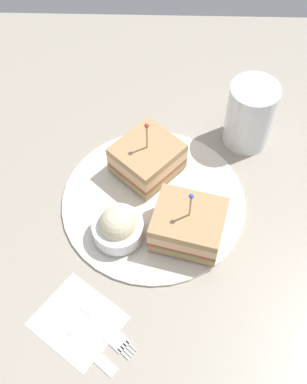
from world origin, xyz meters
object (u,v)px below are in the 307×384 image
(napkin, at_px, (78,321))
(drink_glass, at_px, (249,118))
(sandwich_half_back, at_px, (188,224))
(fork, at_px, (108,331))
(knife, at_px, (85,346))
(plate, at_px, (154,201))
(coleslaw_bowl, at_px, (118,227))
(sandwich_half_front, at_px, (147,158))

(napkin, bearing_deg, drink_glass, 142.76)
(sandwich_half_back, relative_size, drink_glass, 1.01)
(drink_glass, height_order, fork, drink_glass)
(drink_glass, bearing_deg, sandwich_half_back, -27.39)
(sandwich_half_back, relative_size, fork, 1.18)
(sandwich_half_back, distance_m, knife, 0.22)
(sandwich_half_back, xyz_separation_m, napkin, (0.13, -0.15, -0.04))
(napkin, bearing_deg, sandwich_half_back, 131.97)
(plate, distance_m, drink_glass, 0.21)
(plate, bearing_deg, napkin, -26.73)
(coleslaw_bowl, bearing_deg, napkin, -19.73)
(sandwich_half_front, height_order, knife, sandwich_half_front)
(sandwich_half_front, height_order, coleslaw_bowl, sandwich_half_front)
(sandwich_half_front, xyz_separation_m, coleslaw_bowl, (0.12, -0.04, -0.01))
(plate, relative_size, coleslaw_bowl, 3.77)
(knife, bearing_deg, fork, 125.78)
(drink_glass, distance_m, fork, 0.41)
(coleslaw_bowl, height_order, drink_glass, drink_glass)
(sandwich_half_front, bearing_deg, knife, -14.19)
(drink_glass, xyz_separation_m, fork, (0.34, -0.21, -0.05))
(coleslaw_bowl, relative_size, napkin, 0.71)
(napkin, distance_m, knife, 0.04)
(drink_glass, height_order, knife, drink_glass)
(plate, distance_m, knife, 0.24)
(plate, height_order, fork, plate)
(plate, relative_size, knife, 2.82)
(sandwich_half_back, xyz_separation_m, coleslaw_bowl, (0.00, -0.10, -0.01))
(sandwich_half_back, xyz_separation_m, knife, (0.17, -0.14, -0.03))
(coleslaw_bowl, height_order, napkin, coleslaw_bowl)
(sandwich_half_front, xyz_separation_m, fork, (0.27, -0.04, -0.03))
(knife, bearing_deg, drink_glass, 146.91)
(napkin, distance_m, fork, 0.04)
(sandwich_half_front, distance_m, coleslaw_bowl, 0.13)
(sandwich_half_back, distance_m, coleslaw_bowl, 0.10)
(sandwich_half_front, xyz_separation_m, drink_glass, (-0.08, 0.16, 0.01))
(sandwich_half_back, bearing_deg, plate, -139.24)
(napkin, xyz_separation_m, knife, (0.03, 0.01, 0.00))
(drink_glass, xyz_separation_m, napkin, (0.33, -0.25, -0.05))
(sandwich_half_back, height_order, drink_glass, drink_glass)
(coleslaw_bowl, height_order, fork, coleslaw_bowl)
(coleslaw_bowl, xyz_separation_m, napkin, (0.13, -0.05, -0.03))
(drink_glass, xyz_separation_m, knife, (0.36, -0.24, -0.05))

